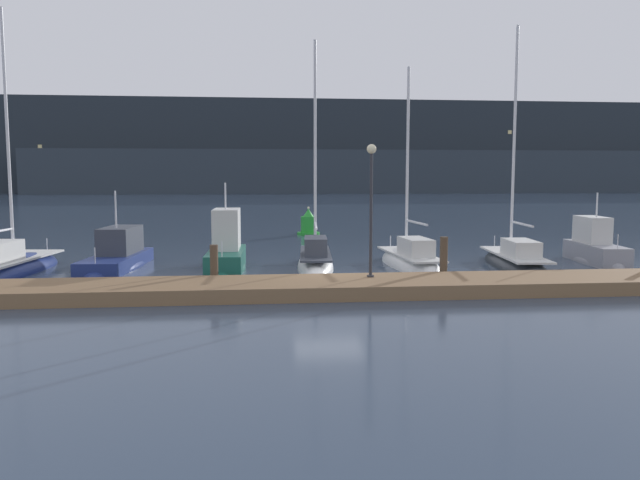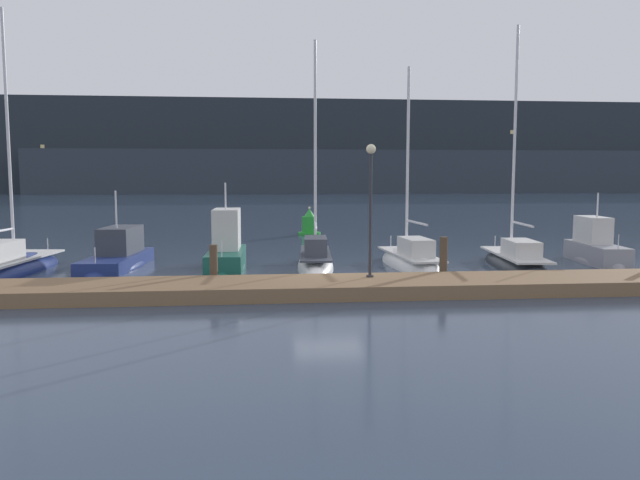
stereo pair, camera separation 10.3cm
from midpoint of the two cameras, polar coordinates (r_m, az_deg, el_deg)
ground_plane at (r=22.63m, az=0.91°, el=-3.83°), size 400.00×400.00×0.00m
dock at (r=20.34m, az=1.66°, el=-4.31°), size 32.67×2.80×0.45m
mooring_pile_1 at (r=21.77m, az=-9.56°, el=-2.35°), size 0.28×0.28×1.47m
mooring_pile_2 at (r=22.69m, az=11.34°, el=-1.80°), size 0.28×0.28×1.66m
sailboat_berth_1 at (r=27.13m, az=-26.70°, el=-2.55°), size 3.02×8.04×10.98m
motorboat_berth_2 at (r=27.37m, az=-17.91°, el=-1.87°), size 2.39×6.20×3.78m
motorboat_berth_3 at (r=25.87m, az=-8.44°, el=-1.52°), size 1.67×4.99×4.03m
sailboat_berth_4 at (r=25.98m, az=-0.31°, el=-2.21°), size 1.99×6.24×10.05m
sailboat_berth_5 at (r=26.50m, az=8.36°, el=-2.18°), size 2.06×6.48×9.06m
sailboat_berth_6 at (r=27.54m, az=17.50°, el=-2.03°), size 2.47×6.78×10.62m
motorboat_berth_7 at (r=29.99m, az=23.97°, el=-1.26°), size 1.81×4.71×3.71m
channel_buoy at (r=40.38m, az=-0.91°, el=1.43°), size 1.46×1.46×1.82m
dock_lamppost at (r=20.71m, az=4.79°, el=4.60°), size 0.32×0.32×4.41m
hillside_backdrop at (r=141.49m, az=-3.33°, el=8.15°), size 240.00×23.00×20.17m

